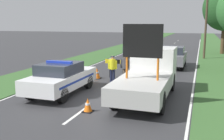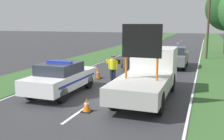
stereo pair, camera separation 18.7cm
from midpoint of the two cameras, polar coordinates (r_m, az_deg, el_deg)
ground_plane at (r=12.29m, az=-2.12°, el=-5.95°), size 160.00×160.00×0.00m
lane_markings at (r=26.50m, az=9.98°, el=2.68°), size 8.17×62.58×0.01m
grass_verge_left at (r=32.84m, az=1.08°, el=4.29°), size 3.77×120.00×0.03m
grass_verge_right at (r=31.18m, az=22.58°, el=3.19°), size 3.77×120.00×0.03m
police_car at (r=13.00m, az=-10.61°, el=-1.62°), size 1.88×4.50×1.63m
work_truck at (r=12.36m, az=8.45°, el=-0.79°), size 2.09×5.82×3.38m
road_barrier at (r=16.11m, az=3.95°, el=1.43°), size 2.93×0.08×1.17m
police_officer at (r=15.20m, az=0.58°, el=0.75°), size 0.56×0.35×1.55m
pedestrian_civilian at (r=15.23m, az=3.38°, el=0.87°), size 0.58×0.37×1.62m
traffic_cone_near_police at (r=16.31m, az=-2.80°, el=-0.70°), size 0.49×0.49×0.67m
traffic_cone_centre_front at (r=16.31m, az=6.21°, el=-0.66°), size 0.52×0.52×0.72m
traffic_cone_near_truck at (r=10.33m, az=-5.01°, el=-7.58°), size 0.39×0.39×0.55m
queued_car_suv_grey at (r=20.97m, az=13.62°, el=2.83°), size 1.92×4.16×1.61m
queued_car_hatch_blue at (r=27.75m, az=6.15°, el=4.84°), size 1.92×4.35×1.57m
queued_car_sedan_silver at (r=33.97m, az=8.30°, el=5.76°), size 1.95×4.63×1.54m
utility_pole at (r=26.60m, az=20.56°, el=11.52°), size 1.20×0.20×8.39m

